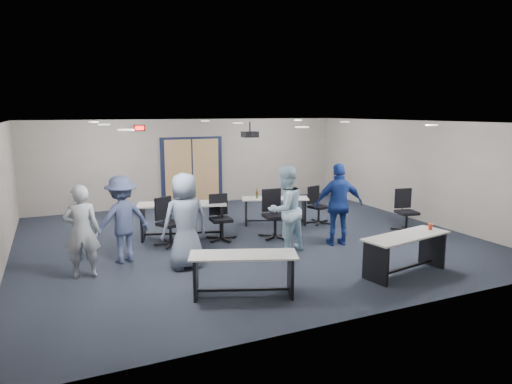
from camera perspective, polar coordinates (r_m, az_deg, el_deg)
name	(u,v)px	position (r m, az deg, el deg)	size (l,w,h in m)	color
floor	(247,239)	(10.74, -1.16, -5.84)	(10.00, 10.00, 0.00)	black
back_wall	(192,162)	(14.67, -8.05, 3.73)	(10.00, 0.04, 2.70)	gray
front_wall	(371,226)	(6.62, 14.18, -4.18)	(10.00, 0.04, 2.70)	gray
right_wall	(415,170)	(13.21, 19.25, 2.57)	(0.04, 9.00, 2.70)	gray
ceiling	(246,122)	(10.34, -1.21, 8.71)	(10.00, 9.00, 0.04)	silver
double_door	(192,172)	(14.67, -7.98, 2.55)	(2.00, 0.07, 2.20)	black
exit_sign	(139,128)	(14.18, -14.38, 7.76)	(0.32, 0.07, 0.18)	black
ceiling_projector	(250,134)	(10.92, -0.77, 7.24)	(0.35, 0.32, 0.37)	black
ceiling_can_lights	(242,123)	(10.57, -1.74, 8.58)	(6.24, 5.74, 0.02)	white
table_front_left	(243,267)	(7.41, -1.59, -9.40)	(1.81, 1.15, 0.70)	#A8A69E
table_front_right	(406,247)	(8.81, 18.24, -6.56)	(1.87, 0.90, 0.85)	#A8A69E
table_back_left	(182,214)	(10.81, -9.20, -2.78)	(2.15, 1.22, 0.83)	#A8A69E
table_back_right	(275,206)	(12.00, 2.36, -1.76)	(1.82, 1.17, 0.96)	#A8A69E
chair_back_a	(170,222)	(10.26, -10.67, -3.69)	(0.67, 0.67, 1.07)	black
chair_back_b	(221,218)	(10.53, -4.40, -3.24)	(0.66, 0.66, 1.05)	black
chair_back_c	(275,214)	(10.69, 2.42, -2.79)	(0.71, 0.71, 1.13)	black
chair_back_d	(319,205)	(12.16, 7.87, -1.66)	(0.62, 0.62, 0.98)	black
chair_loose_right	(407,211)	(11.85, 18.36, -2.24)	(0.66, 0.66, 1.05)	black
person_gray	(82,231)	(8.67, -20.94, -4.63)	(0.62, 0.40, 1.69)	#959CA3
person_plaid	(185,221)	(8.67, -8.85, -3.58)	(0.89, 0.58, 1.83)	slate
person_lightblue	(285,210)	(9.57, 3.67, -2.20)	(0.89, 0.69, 1.83)	#B4D9EE
person_navy	(339,204)	(10.22, 10.33, -1.55)	(1.07, 0.45, 1.83)	navy
person_back	(122,219)	(9.31, -16.40, -3.29)	(1.11, 0.64, 1.72)	#394368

